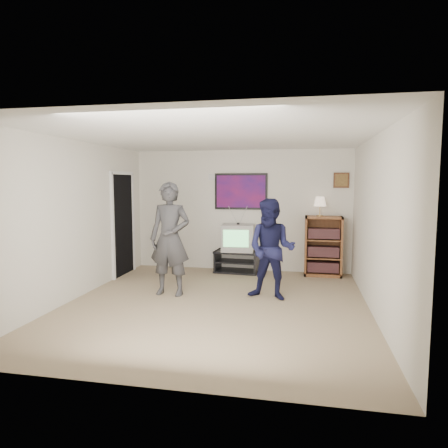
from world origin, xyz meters
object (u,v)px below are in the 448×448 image
(bookshelf, at_px, (323,246))
(person_short, at_px, (271,249))
(media_stand, at_px, (237,261))
(person_tall, at_px, (170,239))
(crt_television, at_px, (238,238))

(bookshelf, distance_m, person_short, 2.02)
(bookshelf, relative_size, person_short, 0.74)
(media_stand, relative_size, person_tall, 0.50)
(person_short, bearing_deg, media_stand, 127.09)
(crt_television, bearing_deg, person_short, -69.25)
(person_tall, xyz_separation_m, person_short, (1.64, 0.06, -0.13))
(bookshelf, bearing_deg, person_short, -115.98)
(media_stand, height_order, person_tall, person_tall)
(media_stand, distance_m, crt_television, 0.49)
(crt_television, height_order, bookshelf, bookshelf)
(bookshelf, relative_size, person_tall, 0.64)
(crt_television, bearing_deg, bookshelf, -2.37)
(media_stand, xyz_separation_m, crt_television, (0.02, 0.00, 0.49))
(crt_television, distance_m, person_short, 1.93)
(media_stand, bearing_deg, person_short, -60.25)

